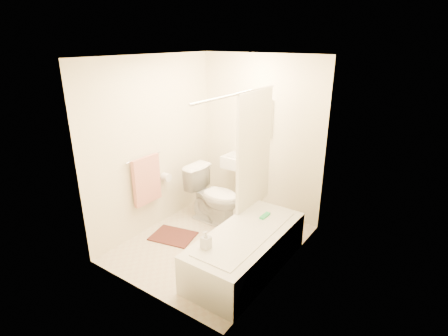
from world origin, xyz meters
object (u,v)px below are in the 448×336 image
Objects in this scene: bathtub at (246,250)px; bath_mat at (173,236)px; soap_bottle at (206,240)px; sink at (241,181)px; toilet at (214,196)px.

bathtub is 2.89× the size of bath_mat.
bath_mat is at bearing 179.76° from bathtub.
bathtub is at bearing -0.24° from bath_mat.
bath_mat is 1.26m from soap_bottle.
soap_bottle reaches higher than bath_mat.
sink is 1.55m from bathtub.
soap_bottle is (0.99, -0.53, 0.56)m from bath_mat.
sink is at bearing -10.11° from toilet.
toilet is at bearing 144.72° from bathtub.
bathtub is 8.03× the size of soap_bottle.
bathtub is at bearing 69.58° from soap_bottle.
toilet is 0.86× the size of sink.
sink is 4.69× the size of soap_bottle.
sink is 0.58× the size of bathtub.
sink is 1.38m from bath_mat.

